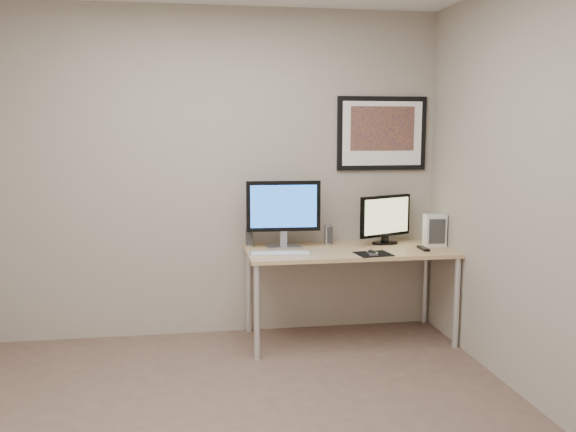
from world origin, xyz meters
The scene contains 13 objects.
floor centered at (0.00, 0.00, 0.00)m, with size 3.60×3.60×0.00m, color brown.
room centered at (0.00, 0.45, 1.64)m, with size 3.60×3.60×3.60m.
desk centered at (1.00, 1.35, 0.66)m, with size 1.60×0.70×0.73m.
framed_art centered at (1.35, 1.68, 1.62)m, with size 0.75×0.04×0.60m.
monitor_large centered at (0.50, 1.47, 1.02)m, with size 0.58×0.20×0.53m.
monitor_tv centered at (1.34, 1.50, 0.94)m, with size 0.48×0.24×0.40m.
speaker_left centered at (0.24, 1.59, 0.81)m, with size 0.07×0.07×0.17m, color #A6A6AB.
speaker_right centered at (0.88, 1.56, 0.81)m, with size 0.06×0.06×0.16m, color #A6A6AB.
keyboard centered at (0.44, 1.22, 0.74)m, with size 0.45×0.12×0.02m, color silver.
mousepad centered at (1.13, 1.12, 0.73)m, with size 0.25×0.23×0.00m, color black.
mouse centered at (1.10, 1.09, 0.75)m, with size 0.06×0.11×0.04m, color black.
remote centered at (1.56, 1.23, 0.74)m, with size 0.05×0.17×0.02m, color black.
fan_unit centered at (1.71, 1.38, 0.86)m, with size 0.16×0.12×0.25m, color silver.
Camera 1 is at (-0.21, -3.17, 1.64)m, focal length 38.00 mm.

